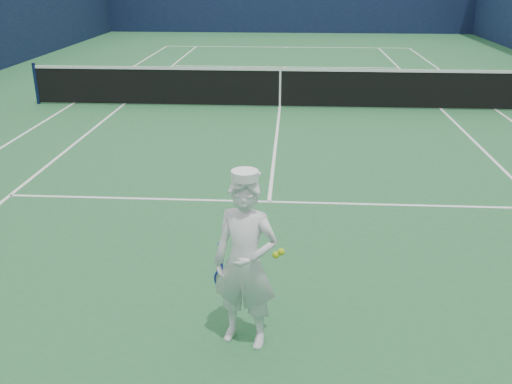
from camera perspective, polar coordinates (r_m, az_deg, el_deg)
ground at (r=14.90m, az=2.39°, el=8.47°), size 80.00×80.00×0.00m
court_markings at (r=14.90m, az=2.39°, el=8.48°), size 11.03×23.83×0.01m
windscreen_fence at (r=14.58m, az=2.52°, el=16.14°), size 20.12×36.12×4.00m
tennis_net at (r=14.78m, az=2.43°, el=10.56°), size 12.88×0.09×1.07m
tennis_player at (r=5.27m, az=-1.07°, el=-7.07°), size 0.73×0.63×1.74m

